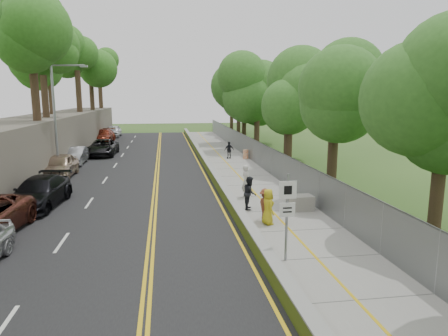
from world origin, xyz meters
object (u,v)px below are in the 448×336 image
streetlight (58,112)px  person_far (229,150)px  signpost (287,208)px  painter_0 (268,207)px  construction_barrel (246,154)px  concrete_block (301,203)px

streetlight → person_far: streetlight is taller
signpost → person_far: bearing=85.7°
streetlight → painter_0: bearing=-47.5°
construction_barrel → concrete_block: size_ratio=0.73×
concrete_block → signpost: bearing=-114.0°
concrete_block → painter_0: (-2.28, -2.00, 0.44)m
signpost → concrete_block: signpost is taller
construction_barrel → streetlight: bearing=-158.4°
construction_barrel → concrete_block: 16.86m
painter_0 → person_far: bearing=-13.6°
painter_0 → concrete_block: bearing=-58.3°
signpost → person_far: 23.28m
streetlight → concrete_block: 18.44m
streetlight → construction_barrel: (14.76, 5.86, -4.18)m
streetlight → construction_barrel: bearing=21.6°
signpost → painter_0: size_ratio=1.91×
painter_0 → person_far: 19.22m
construction_barrel → concrete_block: construction_barrel is taller
signpost → construction_barrel: size_ratio=3.79×
person_far → painter_0: bearing=74.6°
signpost → construction_barrel: (3.25, 22.87, -1.50)m
signpost → person_far: signpost is taller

